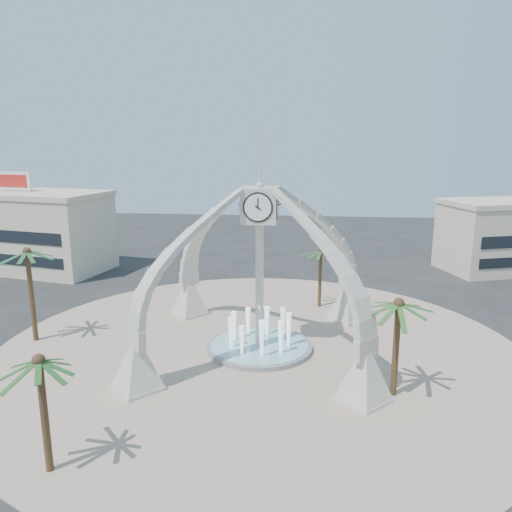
# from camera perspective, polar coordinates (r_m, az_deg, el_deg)

# --- Properties ---
(ground) EXTENTS (140.00, 140.00, 0.00)m
(ground) POSITION_cam_1_polar(r_m,az_deg,el_deg) (38.64, 0.40, -10.64)
(ground) COLOR #282828
(ground) RESTS_ON ground
(plaza) EXTENTS (40.00, 40.00, 0.06)m
(plaza) POSITION_cam_1_polar(r_m,az_deg,el_deg) (38.63, 0.40, -10.60)
(plaza) COLOR tan
(plaza) RESTS_ON ground
(clock_tower) EXTENTS (17.94, 17.94, 16.30)m
(clock_tower) POSITION_cam_1_polar(r_m,az_deg,el_deg) (36.52, 0.41, -1.27)
(clock_tower) COLOR beige
(clock_tower) RESTS_ON ground
(fountain) EXTENTS (8.00, 8.00, 3.62)m
(fountain) POSITION_cam_1_polar(r_m,az_deg,el_deg) (38.53, 0.40, -10.25)
(fountain) COLOR gray
(fountain) RESTS_ON ground
(building_nw) EXTENTS (23.75, 13.73, 11.90)m
(building_nw) POSITION_cam_1_polar(r_m,az_deg,el_deg) (68.15, -25.45, 2.75)
(building_nw) COLOR beige
(building_nw) RESTS_ON ground
(palm_east) EXTENTS (4.30, 4.30, 6.83)m
(palm_east) POSITION_cam_1_polar(r_m,az_deg,el_deg) (31.17, 16.01, -5.38)
(palm_east) COLOR brown
(palm_east) RESTS_ON ground
(palm_west) EXTENTS (4.15, 4.15, 8.05)m
(palm_west) POSITION_cam_1_polar(r_m,az_deg,el_deg) (41.89, -24.71, 0.29)
(palm_west) COLOR brown
(palm_west) RESTS_ON ground
(palm_north) EXTENTS (4.47, 4.47, 6.16)m
(palm_north) POSITION_cam_1_polar(r_m,az_deg,el_deg) (46.92, 7.41, 0.50)
(palm_north) COLOR brown
(palm_north) RESTS_ON ground
(palm_south) EXTENTS (4.34, 4.34, 6.47)m
(palm_south) POSITION_cam_1_polar(r_m,az_deg,el_deg) (25.28, -23.58, -11.07)
(palm_south) COLOR brown
(palm_south) RESTS_ON ground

